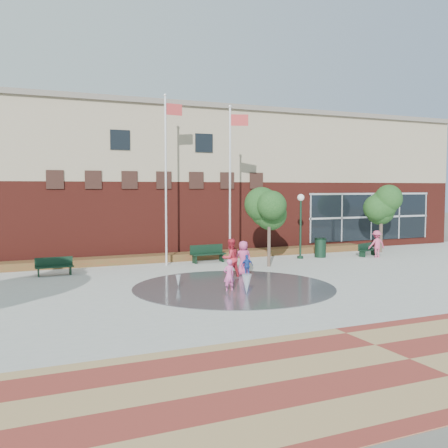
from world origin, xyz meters
name	(u,v)px	position (x,y,z in m)	size (l,w,h in m)	color
ground	(269,302)	(0.00, 0.00, 0.00)	(120.00, 120.00, 0.00)	#666056
plaza_concrete	(224,284)	(0.00, 4.00, 0.00)	(46.00, 18.00, 0.01)	#A8A8A0
paver_band	(410,360)	(0.00, -7.00, 0.00)	(46.00, 6.00, 0.01)	maroon
splash_pad	(234,288)	(0.00, 3.00, 0.00)	(8.40, 8.40, 0.01)	#383A3D
library_building	(141,180)	(0.00, 17.48, 4.64)	(44.40, 10.40, 9.20)	#5A1D16
flower_bed	(169,261)	(0.00, 11.60, 0.00)	(26.00, 1.20, 0.40)	maroon
flagpole_left	(167,171)	(-0.61, 10.05, 5.05)	(1.06, 0.22, 9.08)	white
flagpole_right	(231,177)	(2.37, 8.40, 4.72)	(1.00, 0.39, 8.44)	white
lamp_right	(301,219)	(7.33, 9.43, 2.35)	(0.40, 0.40, 3.79)	black
bench_left	(54,270)	(-6.48, 9.12, 0.28)	(1.73, 0.49, 0.87)	black
bench_mid	(208,257)	(1.78, 10.12, 0.32)	(2.00, 0.62, 0.99)	black
bench_right	(368,252)	(11.66, 8.67, 0.26)	(1.64, 0.95, 0.80)	black
trash_can	(320,248)	(8.71, 9.39, 0.59)	(0.71, 0.71, 1.16)	black
tree_mid	(269,210)	(4.15, 7.47, 3.00)	(2.44, 2.44, 4.12)	#45352C
tree_small_right	(381,205)	(13.67, 9.87, 3.06)	(2.45, 2.45, 4.19)	#45352C
water_jet_a	(247,295)	(-0.17, 1.47, 0.00)	(0.40, 0.40, 0.77)	white
water_jet_b	(178,288)	(-2.10, 3.99, 0.00)	(0.23, 0.23, 0.51)	white
child_splash	(229,275)	(-0.51, 2.38, 0.65)	(0.48, 0.31, 1.31)	#DC57A0
adult_red	(231,258)	(0.92, 5.31, 0.90)	(0.88, 0.68, 1.81)	red
adult_pink	(243,258)	(1.73, 5.61, 0.82)	(0.80, 0.52, 1.65)	#CA4781
child_blue	(247,266)	(1.70, 5.15, 0.52)	(0.61, 0.25, 1.04)	#2348AB
person_bench	(377,244)	(11.73, 7.98, 0.81)	(1.05, 0.60, 1.62)	#BF446B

